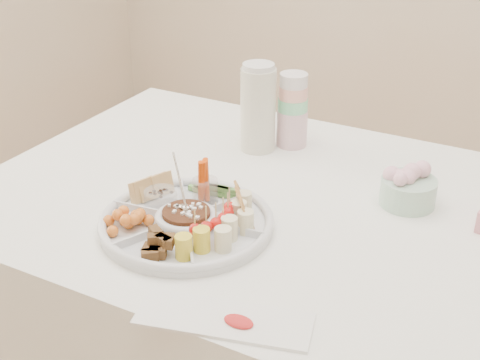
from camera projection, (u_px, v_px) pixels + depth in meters
The scene contains 13 objects.
dining_table at pixel (284, 328), 1.76m from camera, with size 1.52×1.02×0.76m, color white.
party_tray at pixel (186, 220), 1.47m from camera, with size 0.38×0.38×0.04m, color white.
bean_dip at pixel (186, 217), 1.47m from camera, with size 0.11×0.11×0.04m, color black.
tortillas at pixel (245, 207), 1.48m from camera, with size 0.09×0.09×0.05m, color olive, non-canonical shape.
carrot_cucumber at pixel (210, 178), 1.56m from camera, with size 0.12×0.12×0.11m, color #DD4407, non-canonical shape.
pita_raisins at pixel (155, 189), 1.55m from camera, with size 0.11×0.11×0.06m, color tan, non-canonical shape.
cherries at pixel (126, 219), 1.45m from camera, with size 0.11×0.11×0.05m, color orange, non-canonical shape.
granola_chunks at pixel (158, 245), 1.36m from camera, with size 0.09×0.09×0.04m, color #43311A, non-canonical shape.
banana_tomato at pixel (221, 230), 1.36m from camera, with size 0.12×0.12×0.09m, color #F7EE72, non-canonical shape.
cup_stack at pixel (293, 106), 1.83m from camera, with size 0.09×0.09×0.23m, color beige.
thermos at pixel (258, 107), 1.80m from camera, with size 0.10×0.10×0.25m, color beige.
flower_bowl at pixel (409, 186), 1.56m from camera, with size 0.13×0.13×0.10m, color #9EC1B1.
placemat at pixel (224, 319), 1.20m from camera, with size 0.32×0.11×0.01m, color silver.
Camera 1 is at (0.56, -1.27, 1.53)m, focal length 50.00 mm.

